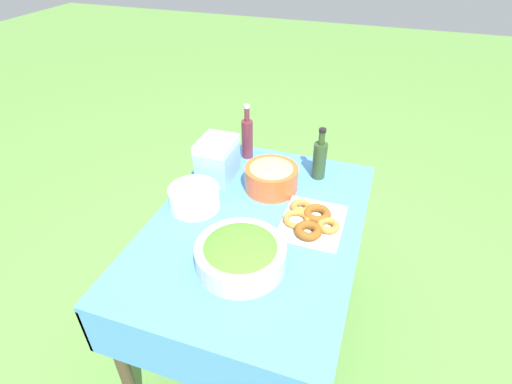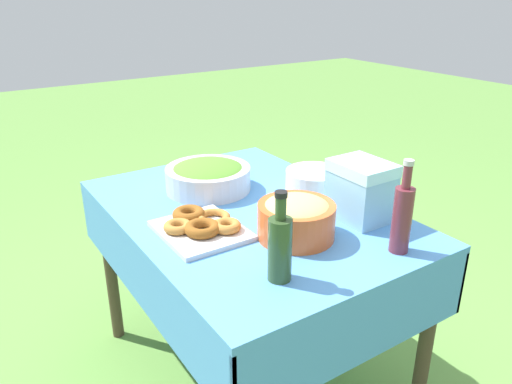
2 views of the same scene
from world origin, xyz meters
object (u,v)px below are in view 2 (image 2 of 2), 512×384
(olive_oil_bottle, at_px, (280,246))
(donut_platter, at_px, (201,226))
(plate_stack, at_px, (314,183))
(wine_bottle, at_px, (402,217))
(pasta_bowl, at_px, (296,217))
(salad_bowl, at_px, (208,176))
(cooler_box, at_px, (361,190))

(olive_oil_bottle, bearing_deg, donut_platter, -172.69)
(plate_stack, xyz_separation_m, wine_bottle, (0.48, -0.07, 0.07))
(olive_oil_bottle, bearing_deg, wine_bottle, 79.74)
(pasta_bowl, xyz_separation_m, donut_platter, (-0.20, -0.23, -0.05))
(salad_bowl, height_order, pasta_bowl, pasta_bowl)
(salad_bowl, bearing_deg, cooler_box, 31.21)
(donut_platter, xyz_separation_m, wine_bottle, (0.44, 0.44, 0.09))
(salad_bowl, bearing_deg, pasta_bowl, 4.68)
(salad_bowl, distance_m, cooler_box, 0.60)
(plate_stack, relative_size, olive_oil_bottle, 0.85)
(donut_platter, height_order, wine_bottle, wine_bottle)
(salad_bowl, xyz_separation_m, pasta_bowl, (0.50, 0.04, 0.01))
(donut_platter, distance_m, olive_oil_bottle, 0.38)
(salad_bowl, distance_m, wine_bottle, 0.78)
(donut_platter, bearing_deg, pasta_bowl, 49.74)
(donut_platter, relative_size, cooler_box, 1.46)
(pasta_bowl, distance_m, donut_platter, 0.31)
(donut_platter, relative_size, olive_oil_bottle, 1.14)
(cooler_box, bearing_deg, salad_bowl, -148.79)
(pasta_bowl, relative_size, cooler_box, 1.21)
(pasta_bowl, bearing_deg, salad_bowl, -175.32)
(pasta_bowl, height_order, plate_stack, pasta_bowl)
(olive_oil_bottle, height_order, cooler_box, olive_oil_bottle)
(salad_bowl, relative_size, wine_bottle, 1.14)
(plate_stack, bearing_deg, wine_bottle, -8.10)
(plate_stack, bearing_deg, cooler_box, -0.98)
(donut_platter, height_order, plate_stack, plate_stack)
(salad_bowl, height_order, plate_stack, salad_bowl)
(salad_bowl, xyz_separation_m, olive_oil_bottle, (0.67, -0.14, 0.04))
(salad_bowl, xyz_separation_m, donut_platter, (0.31, -0.19, -0.04))
(pasta_bowl, xyz_separation_m, plate_stack, (-0.24, 0.27, -0.02))
(salad_bowl, relative_size, cooler_box, 1.63)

